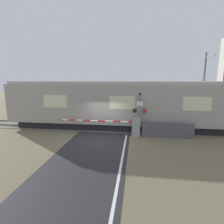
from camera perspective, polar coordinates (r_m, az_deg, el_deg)
The scene contains 7 objects.
ground_plane at distance 12.62m, azimuth -3.79°, elevation -8.68°, with size 80.00×80.00×0.00m, color #6B6047.
track_bed at distance 15.44m, azimuth -1.53°, elevation -4.92°, with size 36.00×3.20×0.13m.
train at distance 14.85m, azimuth 3.83°, elevation 2.43°, with size 19.58×3.09×4.01m.
crossing_barrier at distance 13.09m, azimuth 5.79°, elevation -4.54°, with size 6.17×0.44×1.38m.
signal_post at distance 12.97m, azimuth 8.95°, elevation 0.13°, with size 1.00×0.26×3.22m.
catenary_pole at distance 18.02m, azimuth 27.60°, elevation 6.97°, with size 0.20×1.90×6.47m.
roadside_fence at distance 13.25m, azimuth 17.72°, elevation -5.74°, with size 3.66×0.06×1.10m.
Camera 1 is at (2.45, -11.65, 4.20)m, focal length 28.00 mm.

